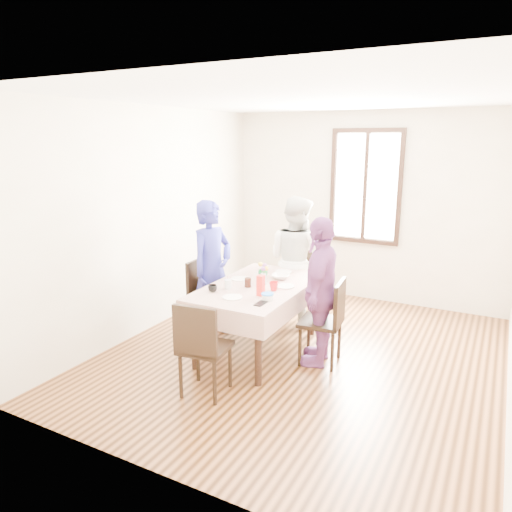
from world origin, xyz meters
name	(u,v)px	position (x,y,z in m)	size (l,w,h in m)	color
ground	(303,355)	(0.00, 0.00, 0.00)	(4.50, 4.50, 0.00)	#311908
back_wall	(365,208)	(0.00, 2.25, 1.35)	(4.00, 4.00, 0.00)	beige
window_frame	(366,187)	(0.00, 2.23, 1.65)	(1.02, 0.06, 1.62)	black
window_pane	(366,187)	(0.00, 2.24, 1.65)	(0.90, 0.02, 1.50)	white
dining_table	(258,318)	(-0.50, -0.11, 0.38)	(0.86, 1.52, 0.75)	black
tablecloth	(258,286)	(-0.50, -0.11, 0.76)	(0.98, 1.64, 0.01)	#5C190D
chair_left	(211,298)	(-1.21, 0.03, 0.46)	(0.42, 0.42, 0.91)	black
chair_right	(321,322)	(0.22, -0.06, 0.46)	(0.42, 0.42, 0.91)	black
chair_far	(296,287)	(-0.50, 0.93, 0.46)	(0.42, 0.42, 0.91)	black
chair_near	(205,347)	(-0.50, -1.15, 0.46)	(0.42, 0.42, 0.91)	black
person_left	(212,269)	(-1.19, 0.03, 0.82)	(0.60, 0.39, 1.63)	navy
person_far	(296,260)	(-0.50, 0.91, 0.81)	(0.79, 0.62, 1.63)	silver
person_right	(320,291)	(0.20, -0.06, 0.78)	(0.92, 0.38, 1.56)	#793B7A
mug_black	(213,288)	(-0.81, -0.54, 0.80)	(0.09, 0.09, 0.07)	black
mug_flag	(274,286)	(-0.26, -0.20, 0.81)	(0.10, 0.10, 0.09)	red
mug_green	(263,273)	(-0.59, 0.19, 0.80)	(0.11, 0.11, 0.09)	#0C7226
serving_bowl	(281,276)	(-0.39, 0.23, 0.79)	(0.21, 0.21, 0.05)	white
juice_carton	(261,286)	(-0.31, -0.41, 0.87)	(0.07, 0.07, 0.21)	red
butter_tub	(267,297)	(-0.19, -0.50, 0.79)	(0.11, 0.11, 0.06)	white
jam_jar	(248,283)	(-0.56, -0.22, 0.81)	(0.07, 0.07, 0.10)	black
drinking_glass	(228,284)	(-0.72, -0.38, 0.81)	(0.07, 0.07, 0.10)	silver
smartphone	(261,303)	(-0.19, -0.64, 0.77)	(0.08, 0.16, 0.01)	black
flower_vase	(263,279)	(-0.47, -0.04, 0.82)	(0.06, 0.06, 0.12)	silver
plate_left	(240,279)	(-0.78, -0.01, 0.77)	(0.20, 0.20, 0.01)	white
plate_right	(285,286)	(-0.21, -0.03, 0.77)	(0.20, 0.20, 0.01)	white
plate_far	(283,272)	(-0.47, 0.49, 0.77)	(0.20, 0.20, 0.01)	white
plate_near	(233,297)	(-0.52, -0.61, 0.77)	(0.20, 0.20, 0.01)	white
butter_lid	(267,294)	(-0.19, -0.50, 0.82)	(0.12, 0.12, 0.01)	blue
flower_bunch	(263,269)	(-0.47, -0.04, 0.93)	(0.09, 0.09, 0.10)	yellow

